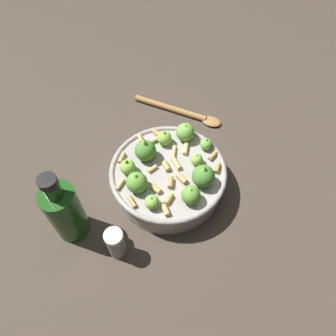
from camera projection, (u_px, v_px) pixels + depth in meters
ground_plane at (168, 186)px, 0.73m from camera, size 2.40×2.40×0.00m
cooking_pan at (168, 176)px, 0.70m from camera, size 0.26×0.26×0.12m
pepper_shaker at (116, 243)px, 0.61m from camera, size 0.04×0.04×0.08m
olive_oil_bottle at (65, 211)px, 0.61m from camera, size 0.07×0.07×0.19m
wooden_spoon at (182, 112)px, 0.86m from camera, size 0.18×0.21×0.02m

